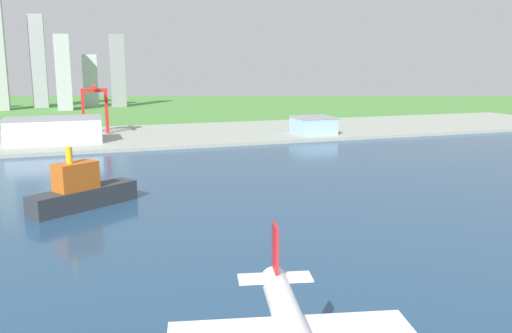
{
  "coord_description": "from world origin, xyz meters",
  "views": [
    {
      "loc": [
        -53.38,
        50.3,
        60.16
      ],
      "look_at": [
        13.56,
        243.52,
        20.31
      ],
      "focal_mm": 37.19,
      "sensor_mm": 36.0,
      "label": 1
    }
  ],
  "objects_px": {
    "warehouse_annex": "(313,125)",
    "warehouse_main": "(54,130)",
    "container_barge": "(82,191)",
    "port_crane_red": "(94,100)"
  },
  "relations": [
    {
      "from": "port_crane_red",
      "to": "warehouse_annex",
      "type": "xyz_separation_m",
      "value": [
        171.26,
        -59.0,
        -20.89
      ]
    },
    {
      "from": "container_barge",
      "to": "port_crane_red",
      "type": "distance_m",
      "value": 231.67
    },
    {
      "from": "port_crane_red",
      "to": "warehouse_main",
      "type": "height_order",
      "value": "port_crane_red"
    },
    {
      "from": "container_barge",
      "to": "port_crane_red",
      "type": "bearing_deg",
      "value": 85.97
    },
    {
      "from": "container_barge",
      "to": "warehouse_main",
      "type": "bearing_deg",
      "value": 94.73
    },
    {
      "from": "container_barge",
      "to": "port_crane_red",
      "type": "xyz_separation_m",
      "value": [
        16.19,
        229.94,
        23.2
      ]
    },
    {
      "from": "container_barge",
      "to": "port_crane_red",
      "type": "height_order",
      "value": "port_crane_red"
    },
    {
      "from": "warehouse_main",
      "to": "container_barge",
      "type": "bearing_deg",
      "value": -85.27
    },
    {
      "from": "port_crane_red",
      "to": "warehouse_main",
      "type": "bearing_deg",
      "value": -126.12
    },
    {
      "from": "warehouse_annex",
      "to": "warehouse_main",
      "type": "bearing_deg",
      "value": 175.58
    }
  ]
}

